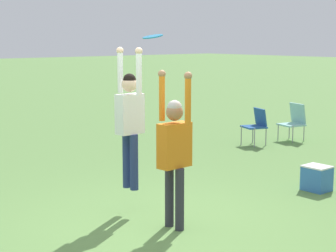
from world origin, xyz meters
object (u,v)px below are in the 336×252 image
(person_defending, at_px, (175,146))
(cooler_box, at_px, (317,178))
(person_jumping, at_px, (130,115))
(frisbee, at_px, (153,36))
(camping_chair_5, at_px, (257,123))
(camping_chair_2, at_px, (294,120))

(person_defending, relative_size, cooler_box, 5.00)
(person_jumping, bearing_deg, frisbee, -88.19)
(camping_chair_5, bearing_deg, person_defending, 140.21)
(camping_chair_5, bearing_deg, cooler_box, 164.33)
(person_defending, xyz_separation_m, cooler_box, (0.12, 3.04, -0.90))
(camping_chair_5, xyz_separation_m, cooler_box, (3.33, -2.34, -0.31))
(camping_chair_2, bearing_deg, person_defending, 128.20)
(person_defending, xyz_separation_m, camping_chair_2, (-2.99, 6.54, -0.60))
(person_defending, bearing_deg, camping_chair_2, -157.90)
(camping_chair_2, height_order, camping_chair_5, camping_chair_2)
(camping_chair_2, bearing_deg, person_jumping, 121.07)
(person_defending, relative_size, camping_chair_2, 2.29)
(person_jumping, distance_m, person_defending, 0.98)
(frisbee, relative_size, camping_chair_2, 0.30)
(camping_chair_2, bearing_deg, camping_chair_5, 92.98)
(person_defending, xyz_separation_m, frisbee, (-0.44, -0.00, 1.42))
(camping_chair_2, bearing_deg, frisbee, 124.91)
(frisbee, bearing_deg, camping_chair_5, 117.19)
(person_jumping, height_order, person_defending, person_jumping)
(frisbee, bearing_deg, cooler_box, 79.48)
(frisbee, height_order, cooler_box, frisbee)
(person_jumping, xyz_separation_m, person_defending, (0.92, 0.04, -0.32))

